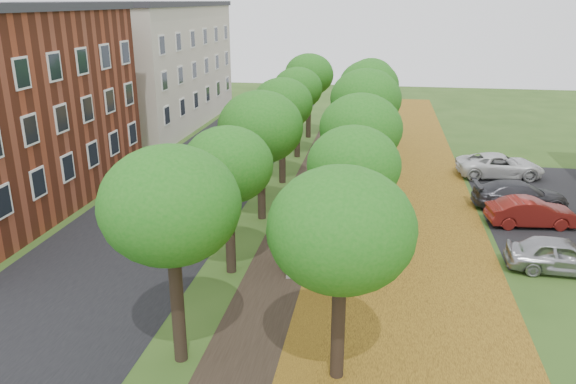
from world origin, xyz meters
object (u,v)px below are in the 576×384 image
at_px(car_silver, 561,255).
at_px(car_grey, 520,195).
at_px(car_red, 531,212).
at_px(car_white, 500,165).
at_px(bench, 289,260).

bearing_deg(car_silver, car_grey, 2.67).
height_order(car_red, car_white, car_white).
bearing_deg(car_grey, car_white, -4.52).
xyz_separation_m(car_silver, car_white, (0.00, 13.19, 0.00)).
distance_m(car_grey, car_white, 5.67).
bearing_deg(car_grey, car_red, 175.48).
xyz_separation_m(bench, car_grey, (10.92, 9.17, 0.29)).
bearing_deg(car_silver, car_red, 2.67).
height_order(car_silver, car_red, car_silver).
relative_size(bench, car_white, 0.34).
xyz_separation_m(car_red, car_white, (0.00, 8.20, 0.04)).
bearing_deg(bench, car_red, -73.82).
distance_m(bench, car_white, 18.43).
xyz_separation_m(bench, car_red, (10.92, 6.64, 0.27)).
xyz_separation_m(car_silver, car_red, (0.00, 4.98, -0.03)).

